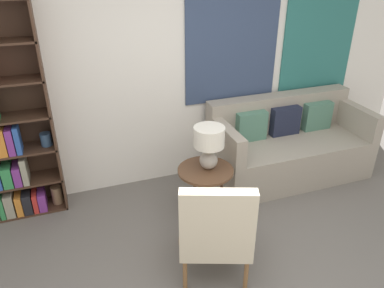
{
  "coord_description": "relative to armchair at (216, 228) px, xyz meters",
  "views": [
    {
      "loc": [
        -1.0,
        -1.75,
        2.44
      ],
      "look_at": [
        0.0,
        1.05,
        0.9
      ],
      "focal_mm": 35.0,
      "sensor_mm": 36.0,
      "label": 1
    }
  ],
  "objects": [
    {
      "name": "couch",
      "position": [
        1.46,
        1.24,
        -0.14
      ],
      "size": [
        1.84,
        0.83,
        0.93
      ],
      "color": "#9E9384",
      "rests_on": "ground_plane"
    },
    {
      "name": "armchair",
      "position": [
        0.0,
        0.0,
        0.0
      ],
      "size": [
        0.75,
        0.78,
        0.94
      ],
      "color": "olive",
      "rests_on": "ground_plane"
    },
    {
      "name": "table_lamp",
      "position": [
        0.26,
        0.8,
        0.33
      ],
      "size": [
        0.3,
        0.3,
        0.44
      ],
      "color": "#A59E93",
      "rests_on": "side_table"
    },
    {
      "name": "side_table",
      "position": [
        0.22,
        0.78,
        -0.01
      ],
      "size": [
        0.55,
        0.55,
        0.55
      ],
      "color": "brown",
      "rests_on": "ground_plane"
    },
    {
      "name": "wall_back",
      "position": [
        0.11,
        1.67,
        0.86
      ],
      "size": [
        6.4,
        0.08,
        2.7
      ],
      "color": "white",
      "rests_on": "ground_plane"
    }
  ]
}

